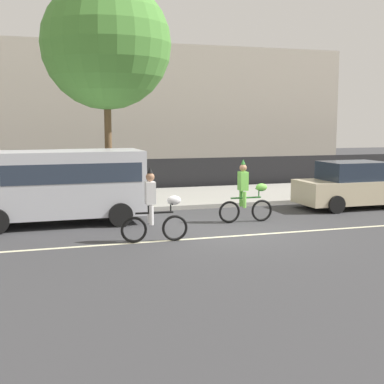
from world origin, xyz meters
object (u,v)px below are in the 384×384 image
Objects in this scene: parade_cyclist_lime at (246,195)px; parked_van_silver at (60,181)px; parked_car_beige at (354,186)px; parade_cyclist_zebra at (155,209)px.

parade_cyclist_lime is 0.38× the size of parked_van_silver.
parked_car_beige is (4.71, 1.38, -0.06)m from parade_cyclist_lime.
parked_car_beige is (7.98, 3.16, -0.06)m from parade_cyclist_zebra.
parked_van_silver reaches higher than parade_cyclist_lime.
parade_cyclist_lime is 5.59m from parked_van_silver.
parade_cyclist_zebra is 3.72m from parade_cyclist_lime.
parade_cyclist_lime is at bearing -163.68° from parked_car_beige.
parade_cyclist_lime is at bearing -15.00° from parked_van_silver.
parked_van_silver reaches higher than parked_car_beige.
parked_van_silver is at bearing 123.28° from parade_cyclist_zebra.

